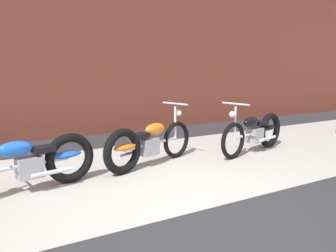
# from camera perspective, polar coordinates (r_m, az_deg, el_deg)

# --- Properties ---
(ground_plane) EXTENTS (80.00, 80.00, 0.00)m
(ground_plane) POSITION_cam_1_polar(r_m,az_deg,el_deg) (3.91, 4.18, -14.82)
(ground_plane) COLOR #2D2D30
(sidewalk_slab) EXTENTS (36.00, 3.50, 0.01)m
(sidewalk_slab) POSITION_cam_1_polar(r_m,az_deg,el_deg) (5.36, -6.27, -7.85)
(sidewalk_slab) COLOR #B2ADA3
(sidewalk_slab) RESTS_ON ground
(brick_building_wall) EXTENTS (36.00, 0.50, 6.09)m
(brick_building_wall) POSITION_cam_1_polar(r_m,az_deg,el_deg) (8.50, -16.38, 19.14)
(brick_building_wall) COLOR brown
(brick_building_wall) RESTS_ON ground
(motorcycle_blue) EXTENTS (1.99, 0.67, 1.03)m
(motorcycle_blue) POSITION_cam_1_polar(r_m,az_deg,el_deg) (4.77, -22.09, -5.85)
(motorcycle_blue) COLOR black
(motorcycle_blue) RESTS_ON ground
(motorcycle_orange) EXTENTS (1.93, 0.87, 1.03)m
(motorcycle_orange) POSITION_cam_1_polar(r_m,az_deg,el_deg) (5.47, -3.99, -3.13)
(motorcycle_orange) COLOR black
(motorcycle_orange) RESTS_ON ground
(motorcycle_black) EXTENTS (1.97, 0.75, 1.03)m
(motorcycle_black) POSITION_cam_1_polar(r_m,az_deg,el_deg) (6.74, 15.24, -0.96)
(motorcycle_black) COLOR black
(motorcycle_black) RESTS_ON ground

